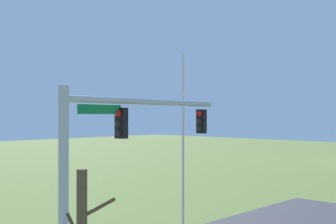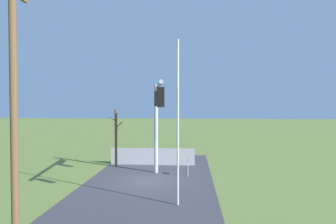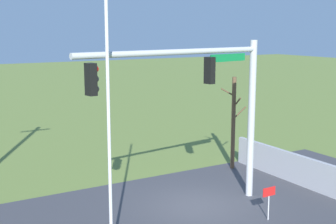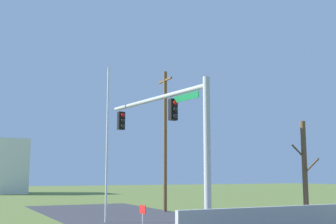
# 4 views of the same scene
# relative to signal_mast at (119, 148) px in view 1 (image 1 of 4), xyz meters

# --- Properties ---
(signal_mast) EXTENTS (7.85, 1.37, 6.30)m
(signal_mast) POSITION_rel_signal_mast_xyz_m (0.00, 0.00, 0.00)
(signal_mast) COLOR #B2B5BA
(signal_mast) RESTS_ON ground_plane
(flagpole) EXTENTS (0.10, 0.10, 8.02)m
(flagpole) POSITION_rel_signal_mast_xyz_m (-4.71, -1.54, -0.46)
(flagpole) COLOR silver
(flagpole) RESTS_ON ground_plane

